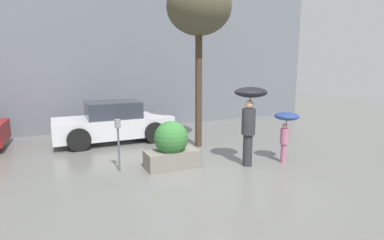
{
  "coord_description": "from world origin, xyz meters",
  "views": [
    {
      "loc": [
        -3.11,
        -5.98,
        2.54
      ],
      "look_at": [
        0.48,
        1.6,
        1.05
      ],
      "focal_mm": 28.0,
      "sensor_mm": 36.0,
      "label": 1
    }
  ],
  "objects_px": {
    "person_child": "(286,123)",
    "parking_meter": "(118,134)",
    "parked_car_near": "(114,123)",
    "street_tree": "(199,9)",
    "person_adult": "(250,109)",
    "planter_box": "(171,146)"
  },
  "relations": [
    {
      "from": "street_tree",
      "to": "planter_box",
      "type": "bearing_deg",
      "value": -134.5
    },
    {
      "from": "planter_box",
      "to": "person_adult",
      "type": "distance_m",
      "value": 2.21
    },
    {
      "from": "person_child",
      "to": "parking_meter",
      "type": "xyz_separation_m",
      "value": [
        -4.2,
        1.17,
        -0.13
      ]
    },
    {
      "from": "parking_meter",
      "to": "parked_car_near",
      "type": "bearing_deg",
      "value": 81.31
    },
    {
      "from": "parked_car_near",
      "to": "person_child",
      "type": "bearing_deg",
      "value": -138.85
    },
    {
      "from": "person_adult",
      "to": "street_tree",
      "type": "height_order",
      "value": "street_tree"
    },
    {
      "from": "person_adult",
      "to": "parked_car_near",
      "type": "distance_m",
      "value": 4.98
    },
    {
      "from": "parked_car_near",
      "to": "street_tree",
      "type": "bearing_deg",
      "value": -127.89
    },
    {
      "from": "planter_box",
      "to": "parked_car_near",
      "type": "distance_m",
      "value": 3.54
    },
    {
      "from": "parked_car_near",
      "to": "person_adult",
      "type": "bearing_deg",
      "value": -146.35
    },
    {
      "from": "person_child",
      "to": "planter_box",
      "type": "bearing_deg",
      "value": 136.27
    },
    {
      "from": "parking_meter",
      "to": "person_adult",
      "type": "bearing_deg",
      "value": -16.7
    },
    {
      "from": "street_tree",
      "to": "person_adult",
      "type": "bearing_deg",
      "value": -81.45
    },
    {
      "from": "person_adult",
      "to": "parking_meter",
      "type": "distance_m",
      "value": 3.35
    },
    {
      "from": "person_child",
      "to": "parking_meter",
      "type": "bearing_deg",
      "value": 137.15
    },
    {
      "from": "street_tree",
      "to": "parking_meter",
      "type": "xyz_separation_m",
      "value": [
        -2.83,
        -1.3,
        -3.32
      ]
    },
    {
      "from": "person_adult",
      "to": "parked_car_near",
      "type": "xyz_separation_m",
      "value": [
        -2.69,
        4.1,
        -0.85
      ]
    },
    {
      "from": "person_child",
      "to": "parking_meter",
      "type": "relative_size",
      "value": 1.04
    },
    {
      "from": "person_adult",
      "to": "parked_car_near",
      "type": "relative_size",
      "value": 0.52
    },
    {
      "from": "person_child",
      "to": "parking_meter",
      "type": "distance_m",
      "value": 4.36
    },
    {
      "from": "parked_car_near",
      "to": "parking_meter",
      "type": "height_order",
      "value": "parked_car_near"
    },
    {
      "from": "person_child",
      "to": "parked_car_near",
      "type": "bearing_deg",
      "value": 103.43
    }
  ]
}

